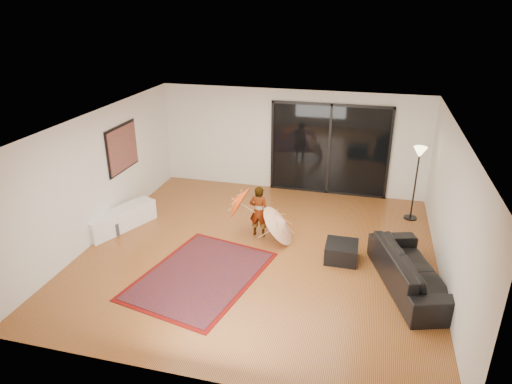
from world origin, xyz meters
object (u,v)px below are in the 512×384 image
(ottoman, at_px, (341,252))
(sofa, at_px, (413,270))
(media_console, at_px, (121,219))
(child, at_px, (259,211))

(ottoman, bearing_deg, sofa, -25.52)
(sofa, bearing_deg, ottoman, 46.31)
(media_console, distance_m, ottoman, 4.91)
(ottoman, bearing_deg, media_console, 178.67)
(ottoman, relative_size, child, 0.55)
(sofa, bearing_deg, media_console, 65.12)
(ottoman, distance_m, child, 1.97)
(sofa, height_order, child, child)
(media_console, bearing_deg, ottoman, 21.28)
(sofa, bearing_deg, child, 50.71)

